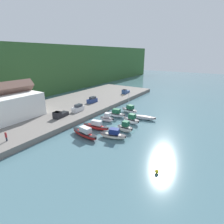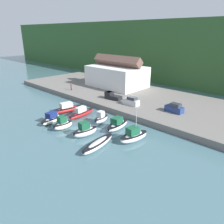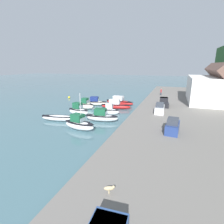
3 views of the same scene
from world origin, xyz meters
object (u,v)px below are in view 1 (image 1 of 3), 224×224
Objects in this scene: moored_boat_6 at (125,128)px; moored_boat_7 at (131,120)px; moored_boat_1 at (96,126)px; parked_car_0 at (78,108)px; moored_boat_8 at (143,117)px; dog_on_quay at (123,95)px; moored_boat_5 at (113,135)px; parked_car_1 at (92,100)px; moored_boat_4 at (130,110)px; pickup_truck_0 at (125,92)px; mooring_buoy_0 at (157,171)px; person_on_quay at (6,136)px; moored_boat_3 at (116,114)px; moored_boat_0 at (85,133)px; pickup_truck_1 at (60,115)px; moored_boat_2 at (107,118)px.

moored_boat_6 is 5.81m from moored_boat_7.
parked_car_0 is at bearing 56.87° from moored_boat_1.
moored_boat_6 is at bearing 168.80° from moored_boat_8.
dog_on_quay is at bearing 32.68° from moored_boat_6.
parked_car_1 reaches higher than moored_boat_5.
moored_boat_5 is 19.70m from parked_car_0.
pickup_truck_0 is (19.90, 12.75, 1.17)m from moored_boat_4.
moored_boat_6 is at bearing 152.39° from parked_car_1.
moored_boat_5 is 10.42m from moored_boat_7.
mooring_buoy_0 is at bearing -120.78° from moored_boat_1.
parked_car_0 is at bearing 3.87° from person_on_quay.
moored_boat_3 is 1.30× the size of moored_boat_7.
moored_boat_4 is 19.13m from moored_boat_5.
mooring_buoy_0 is at bearing 121.87° from pickup_truck_0.
moored_boat_5 is 14.52m from mooring_buoy_0.
moored_boat_1 is at bearing 135.64° from parked_car_1.
moored_boat_0 is at bearing 137.73° from parked_car_0.
moored_boat_0 is 1.77× the size of pickup_truck_1.
moored_boat_4 is 7.50× the size of dog_on_quay.
moored_boat_5 is (-1.84, -6.66, -0.00)m from moored_boat_1.
moored_boat_7 is at bearing -168.31° from dog_on_quay.
moored_boat_6 is 33.16m from dog_on_quay.
moored_boat_7 is at bearing -116.89° from moored_boat_3.
person_on_quay is at bearing 153.46° from moored_boat_3.
moored_boat_0 is 1.34× the size of moored_boat_4.
person_on_quay is at bearing 107.00° from mooring_buoy_0.
moored_boat_3 is at bearing 15.69° from moored_boat_5.
moored_boat_0 is at bearing 140.67° from moored_boat_6.
moored_boat_6 is at bearing 47.65° from mooring_buoy_0.
moored_boat_4 is at bearing 7.09° from moored_boat_0.
parked_car_1 is (7.47, 20.29, 1.22)m from moored_boat_7.
person_on_quay is (-28.29, 9.31, 1.54)m from moored_boat_3.
dog_on_quay is (-5.17, -1.52, -0.36)m from pickup_truck_0.
pickup_truck_0 is (27.85, 17.51, 1.13)m from moored_boat_7.
parked_car_0 is at bearing 107.42° from moored_boat_3.
moored_boat_5 is (3.02, -6.17, -0.03)m from moored_boat_0.
parked_car_1 is (-0.48, 15.53, 1.27)m from moored_boat_4.
pickup_truck_0 reaches higher than moored_boat_2.
mooring_buoy_0 is at bearing -134.34° from moored_boat_7.
parked_car_0 reaches higher than pickup_truck_0.
person_on_quay is (-12.63, 10.47, 1.57)m from moored_boat_0.
pickup_truck_1 is at bearing 86.51° from pickup_truck_0.
moored_boat_8 is 1.97× the size of parked_car_0.
moored_boat_5 is 7.75× the size of dog_on_quay.
parked_car_0 is (7.40, 18.20, 1.41)m from moored_boat_5.
moored_boat_4 is at bearing -166.17° from dog_on_quay.
moored_boat_4 is at bearing 37.96° from moored_boat_7.
moored_boat_2 is 10.70m from moored_boat_5.
moored_boat_2 is at bearing 15.02° from moored_boat_0.
parked_car_1 is (17.86, 20.95, 1.41)m from moored_boat_5.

